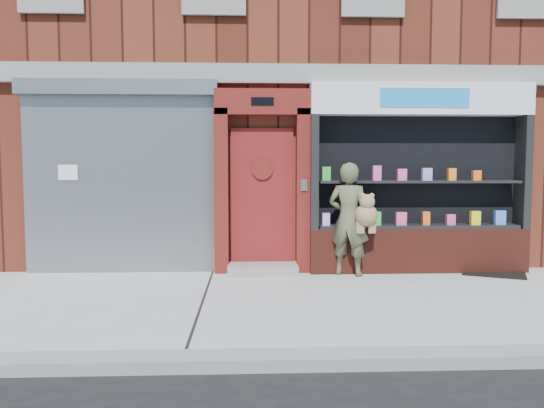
{
  "coord_description": "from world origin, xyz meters",
  "views": [
    {
      "loc": [
        -0.94,
        -6.56,
        1.75
      ],
      "look_at": [
        -0.63,
        1.0,
        1.16
      ],
      "focal_mm": 35.0,
      "sensor_mm": 36.0,
      "label": 1
    }
  ],
  "objects": [
    {
      "name": "red_door_bay",
      "position": [
        -0.75,
        1.86,
        1.46
      ],
      "size": [
        1.52,
        0.58,
        2.9
      ],
      "color": "#4F110D",
      "rests_on": "ground"
    },
    {
      "name": "shutter_bay",
      "position": [
        -3.0,
        1.93,
        1.72
      ],
      "size": [
        3.1,
        0.3,
        3.04
      ],
      "color": "gray",
      "rests_on": "ground"
    },
    {
      "name": "building",
      "position": [
        -0.0,
        5.99,
        4.0
      ],
      "size": [
        12.0,
        8.16,
        8.0
      ],
      "color": "#4B1B11",
      "rests_on": "ground"
    },
    {
      "name": "doormat",
      "position": [
        2.9,
        1.55,
        0.01
      ],
      "size": [
        1.11,
        0.97,
        0.02
      ],
      "primitive_type": "cube",
      "rotation": [
        0.0,
        0.0,
        -0.43
      ],
      "color": "black",
      "rests_on": "ground"
    },
    {
      "name": "pharmacy_bay",
      "position": [
        1.75,
        1.81,
        1.37
      ],
      "size": [
        3.5,
        0.41,
        3.0
      ],
      "color": "#5D2216",
      "rests_on": "ground"
    },
    {
      "name": "curb",
      "position": [
        0.0,
        -2.15,
        0.06
      ],
      "size": [
        60.0,
        0.3,
        0.12
      ],
      "primitive_type": "cube",
      "color": "gray",
      "rests_on": "ground"
    },
    {
      "name": "woman",
      "position": [
        0.61,
        1.53,
        0.89
      ],
      "size": [
        0.79,
        0.68,
        1.76
      ],
      "color": "brown",
      "rests_on": "ground"
    },
    {
      "name": "ground",
      "position": [
        0.0,
        0.0,
        0.0
      ],
      "size": [
        80.0,
        80.0,
        0.0
      ],
      "primitive_type": "plane",
      "color": "#9E9E99",
      "rests_on": "ground"
    }
  ]
}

